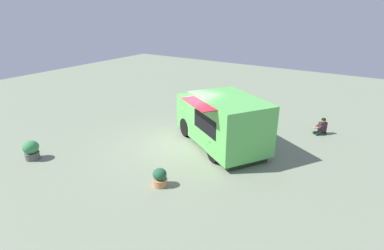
% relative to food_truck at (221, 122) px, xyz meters
% --- Properties ---
extents(ground_plane, '(40.00, 40.00, 0.00)m').
position_rel_food_truck_xyz_m(ground_plane, '(-1.09, 1.36, -1.10)').
color(ground_plane, gray).
extents(food_truck, '(4.54, 5.20, 2.31)m').
position_rel_food_truck_xyz_m(food_truck, '(0.00, 0.00, 0.00)').
color(food_truck, '#5CBB55').
rests_on(food_truck, ground_plane).
extents(person_customer, '(0.73, 0.71, 0.83)m').
position_rel_food_truck_xyz_m(person_customer, '(3.75, -3.44, -0.79)').
color(person_customer, black).
rests_on(person_customer, ground_plane).
extents(planter_flowering_near, '(0.61, 0.61, 0.79)m').
position_rel_food_truck_xyz_m(planter_flowering_near, '(-5.30, 5.70, -0.69)').
color(planter_flowering_near, '#535451').
rests_on(planter_flowering_near, ground_plane).
extents(planter_flowering_far, '(0.51, 0.51, 0.65)m').
position_rel_food_truck_xyz_m(planter_flowering_far, '(-4.00, 0.20, -0.79)').
color(planter_flowering_far, tan).
rests_on(planter_flowering_far, ground_plane).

